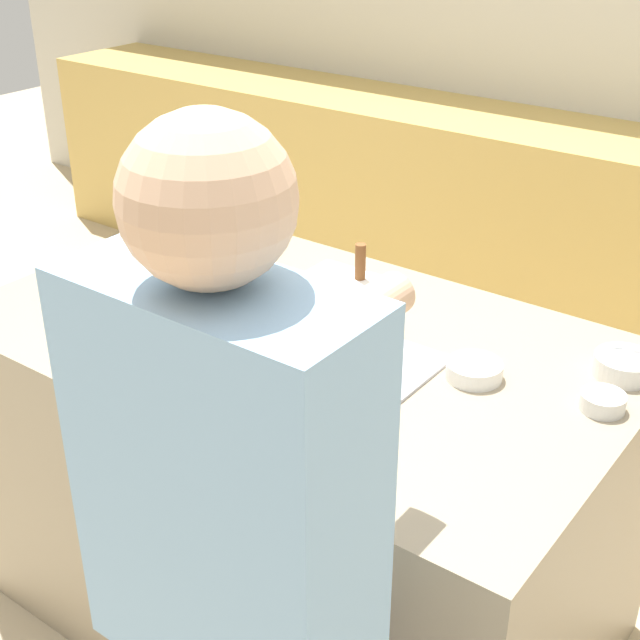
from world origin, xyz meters
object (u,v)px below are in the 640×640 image
(gingerbread_house, at_px, (339,313))
(candy_bowl_far_left, at_px, (603,401))
(baking_tray, at_px, (338,354))
(person, at_px, (236,628))
(mug, at_px, (251,241))
(decorative_tree, at_px, (183,209))
(candy_bowl_center_rear, at_px, (624,365))
(cookbook, at_px, (137,249))
(candy_bowl_near_tray_left, at_px, (206,297))
(candy_bowl_near_tray_right, at_px, (474,370))
(candy_bowl_front_corner, at_px, (169,224))

(gingerbread_house, bearing_deg, candy_bowl_far_left, 13.93)
(baking_tray, xyz_separation_m, person, (0.34, -0.75, -0.03))
(baking_tray, distance_m, mug, 0.63)
(decorative_tree, height_order, candy_bowl_far_left, decorative_tree)
(baking_tray, xyz_separation_m, candy_bowl_center_rear, (0.57, 0.31, 0.02))
(cookbook, distance_m, person, 1.47)
(baking_tray, xyz_separation_m, decorative_tree, (-0.59, 0.11, 0.19))
(decorative_tree, distance_m, candy_bowl_near_tray_left, 0.26)
(candy_bowl_far_left, bearing_deg, baking_tray, -166.06)
(decorative_tree, bearing_deg, candy_bowl_near_tray_right, -0.94)
(candy_bowl_far_left, distance_m, person, 0.93)
(candy_bowl_far_left, distance_m, mug, 1.13)
(cookbook, xyz_separation_m, mug, (0.29, 0.18, 0.04))
(decorative_tree, relative_size, cookbook, 2.18)
(candy_bowl_center_rear, height_order, candy_bowl_near_tray_left, candy_bowl_center_rear)
(candy_bowl_far_left, xyz_separation_m, candy_bowl_near_tray_right, (-0.28, -0.05, 0.00))
(candy_bowl_far_left, height_order, mug, mug)
(gingerbread_house, bearing_deg, baking_tray, -152.21)
(decorative_tree, relative_size, candy_bowl_far_left, 4.15)
(baking_tray, relative_size, candy_bowl_center_rear, 3.38)
(candy_bowl_front_corner, bearing_deg, gingerbread_house, -19.75)
(gingerbread_house, relative_size, mug, 2.81)
(baking_tray, bearing_deg, candy_bowl_front_corner, 160.23)
(candy_bowl_center_rear, distance_m, cookbook, 1.40)
(candy_bowl_front_corner, distance_m, mug, 0.33)
(gingerbread_house, distance_m, candy_bowl_center_rear, 0.65)
(candy_bowl_near_tray_left, bearing_deg, candy_bowl_far_left, 7.83)
(candy_bowl_near_tray_right, distance_m, candy_bowl_center_rear, 0.34)
(gingerbread_house, xyz_separation_m, cookbook, (-0.83, 0.14, -0.10))
(baking_tray, height_order, candy_bowl_near_tray_right, candy_bowl_near_tray_right)
(gingerbread_house, distance_m, candy_bowl_far_left, 0.60)
(gingerbread_house, relative_size, candy_bowl_front_corner, 2.22)
(mug, bearing_deg, candy_bowl_far_left, -8.83)
(cookbook, bearing_deg, person, -37.26)
(candy_bowl_near_tray_right, relative_size, cookbook, 0.69)
(person, bearing_deg, candy_bowl_front_corner, 138.70)
(baking_tray, bearing_deg, mug, 149.45)
(decorative_tree, xyz_separation_m, person, (0.94, -0.86, -0.22))
(candy_bowl_front_corner, bearing_deg, candy_bowl_center_rear, -0.16)
(baking_tray, xyz_separation_m, candy_bowl_front_corner, (-0.86, 0.31, 0.02))
(candy_bowl_near_tray_right, relative_size, mug, 1.30)
(decorative_tree, relative_size, candy_bowl_center_rear, 2.91)
(baking_tray, distance_m, candy_bowl_far_left, 0.60)
(candy_bowl_far_left, relative_size, mug, 0.98)
(candy_bowl_far_left, relative_size, candy_bowl_front_corner, 0.77)
(decorative_tree, distance_m, candy_bowl_front_corner, 0.37)
(cookbook, relative_size, person, 0.11)
(gingerbread_house, relative_size, candy_bowl_far_left, 2.87)
(baking_tray, bearing_deg, gingerbread_house, 27.79)
(decorative_tree, relative_size, candy_bowl_near_tray_right, 3.13)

